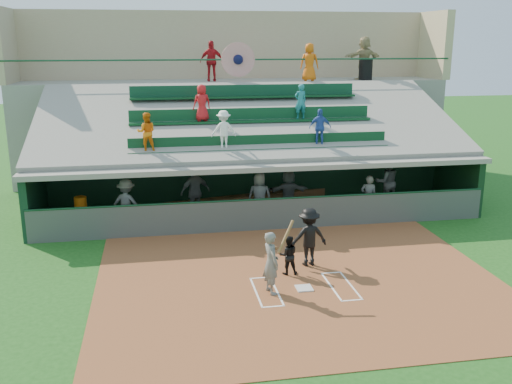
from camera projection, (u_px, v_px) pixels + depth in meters
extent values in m
plane|color=#184A14|center=(304.00, 289.00, 15.18)|extent=(100.00, 100.00, 0.00)
cube|color=brown|center=(299.00, 281.00, 15.65)|extent=(11.00, 9.00, 0.02)
cube|color=silver|center=(304.00, 288.00, 15.17)|extent=(0.43, 0.43, 0.03)
cube|color=white|center=(277.00, 291.00, 15.05)|extent=(0.05, 1.80, 0.01)
cube|color=white|center=(331.00, 286.00, 15.30)|extent=(0.05, 1.80, 0.01)
cube|color=white|center=(256.00, 292.00, 14.96)|extent=(0.05, 1.80, 0.01)
cube|color=silver|center=(351.00, 285.00, 15.39)|extent=(0.05, 1.80, 0.01)
cube|color=white|center=(260.00, 278.00, 15.86)|extent=(0.60, 0.05, 0.01)
cube|color=white|center=(331.00, 273.00, 16.20)|extent=(0.60, 0.05, 0.01)
cube|color=white|center=(273.00, 307.00, 14.15)|extent=(0.60, 0.05, 0.01)
cube|color=white|center=(352.00, 300.00, 14.49)|extent=(0.60, 0.05, 0.01)
cube|color=gray|center=(259.00, 215.00, 21.60)|extent=(16.00, 3.50, 0.04)
cube|color=gray|center=(234.00, 129.00, 27.44)|extent=(20.00, 3.00, 4.60)
cube|color=#4A4F4A|center=(268.00, 215.00, 19.80)|extent=(16.00, 0.06, 1.10)
cylinder|color=#123920|center=(268.00, 199.00, 19.65)|extent=(16.00, 0.08, 0.08)
cube|color=black|center=(251.00, 177.00, 22.99)|extent=(16.00, 0.25, 2.20)
cube|color=black|center=(35.00, 197.00, 19.98)|extent=(0.25, 3.50, 2.20)
cube|color=black|center=(457.00, 179.00, 22.66)|extent=(0.25, 3.50, 2.20)
cube|color=gray|center=(259.00, 158.00, 21.04)|extent=(16.40, 3.90, 0.18)
cube|color=gray|center=(245.00, 166.00, 24.64)|extent=(16.40, 3.50, 2.30)
cube|color=gray|center=(239.00, 134.00, 25.91)|extent=(16.40, 0.30, 4.60)
cube|color=gray|center=(251.00, 118.00, 22.48)|extent=(16.40, 6.51, 2.37)
cube|color=#0C361A|center=(262.00, 149.00, 20.40)|extent=(9.40, 0.42, 0.08)
cube|color=#0C361C|center=(261.00, 141.00, 20.52)|extent=(9.40, 0.06, 0.45)
cube|color=#0D3C1D|center=(253.00, 121.00, 22.01)|extent=(9.40, 0.42, 0.08)
cube|color=#0D3D21|center=(252.00, 114.00, 22.14)|extent=(9.40, 0.06, 0.45)
cube|color=#0B3318|center=(245.00, 97.00, 23.63)|extent=(9.40, 0.42, 0.08)
cube|color=#0D3923|center=(244.00, 90.00, 23.75)|extent=(9.40, 0.06, 0.45)
imported|color=orange|center=(146.00, 132.00, 19.64)|extent=(0.66, 0.52, 1.34)
imported|color=white|center=(224.00, 130.00, 20.08)|extent=(0.90, 0.55, 1.36)
imported|color=#284CA1|center=(320.00, 127.00, 20.67)|extent=(0.84, 0.46, 1.35)
imported|color=red|center=(202.00, 103.00, 21.60)|extent=(0.76, 0.58, 1.38)
imported|color=#1C767E|center=(300.00, 101.00, 22.24)|extent=(0.54, 0.40, 1.35)
cylinder|color=#154328|center=(238.00, 60.00, 25.16)|extent=(20.00, 0.07, 0.07)
cylinder|color=red|center=(238.00, 60.00, 25.14)|extent=(1.50, 0.06, 1.50)
sphere|color=#0D1037|center=(238.00, 60.00, 25.11)|extent=(0.44, 0.44, 0.44)
cube|color=tan|center=(229.00, 45.00, 27.86)|extent=(20.00, 0.40, 3.20)
cube|color=tan|center=(5.00, 46.00, 24.76)|extent=(0.40, 3.00, 3.20)
cube|color=tan|center=(434.00, 45.00, 28.11)|extent=(0.40, 3.00, 3.20)
imported|color=#565954|center=(271.00, 263.00, 14.74)|extent=(0.53, 0.69, 1.67)
cylinder|color=brown|center=(286.00, 237.00, 14.46)|extent=(0.56, 0.54, 0.75)
sphere|color=brown|center=(276.00, 248.00, 14.66)|extent=(0.10, 0.10, 0.10)
imported|color=black|center=(288.00, 255.00, 16.00)|extent=(0.58, 0.47, 1.13)
imported|color=black|center=(309.00, 237.00, 16.59)|extent=(1.18, 0.75, 1.73)
cube|color=brown|center=(258.00, 200.00, 22.72)|extent=(15.26, 3.86, 0.47)
cube|color=silver|center=(83.00, 218.00, 20.13)|extent=(0.84, 0.72, 0.63)
cylinder|color=orange|center=(80.00, 203.00, 20.05)|extent=(0.43, 0.43, 0.43)
imported|color=#5E615C|center=(127.00, 203.00, 19.90)|extent=(1.27, 0.99, 1.73)
imported|color=#545652|center=(195.00, 192.00, 21.01)|extent=(1.23, 0.82, 1.94)
imported|color=#5D5F5A|center=(260.00, 196.00, 20.75)|extent=(0.93, 0.67, 1.77)
imported|color=#50524E|center=(288.00, 192.00, 21.43)|extent=(1.60, 0.52, 1.72)
imported|color=#545652|center=(368.00, 197.00, 20.95)|extent=(0.69, 0.57, 1.62)
imported|color=#595C57|center=(387.00, 182.00, 22.41)|extent=(0.99, 0.78, 1.99)
cylinder|color=black|center=(366.00, 70.00, 26.92)|extent=(0.63, 0.63, 0.95)
imported|color=#AD131A|center=(212.00, 61.00, 25.89)|extent=(1.09, 0.52, 1.82)
imported|color=#D55A0C|center=(309.00, 62.00, 25.77)|extent=(0.96, 0.76, 1.71)
imported|color=tan|center=(364.00, 58.00, 27.20)|extent=(1.95, 0.95, 2.02)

